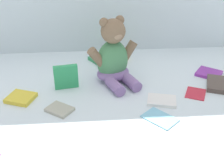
{
  "coord_description": "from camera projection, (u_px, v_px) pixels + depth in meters",
  "views": [
    {
      "loc": [
        -0.07,
        -1.03,
        0.63
      ],
      "look_at": [
        0.01,
        -0.1,
        0.1
      ],
      "focal_mm": 47.51,
      "sensor_mm": 36.0,
      "label": 1
    }
  ],
  "objects": [
    {
      "name": "ground_plane",
      "position": [
        108.0,
        93.0,
        1.21
      ],
      "size": [
        3.2,
        3.2,
        0.0
      ],
      "primitive_type": "plane",
      "color": "silver"
    },
    {
      "name": "teddy_bear",
      "position": [
        114.0,
        58.0,
        1.26
      ],
      "size": [
        0.23,
        0.24,
        0.28
      ],
      "rotation": [
        0.0,
        0.0,
        0.39
      ],
      "color": "#4C8C59",
      "rests_on": "ground_plane"
    },
    {
      "name": "book_case_0",
      "position": [
        196.0,
        93.0,
        1.21
      ],
      "size": [
        0.11,
        0.12,
        0.01
      ],
      "primitive_type": "cube",
      "rotation": [
        0.0,
        0.0,
        2.7
      ],
      "color": "red",
      "rests_on": "ground_plane"
    },
    {
      "name": "book_case_2",
      "position": [
        66.0,
        77.0,
        1.23
      ],
      "size": [
        0.1,
        0.04,
        0.1
      ],
      "primitive_type": "cube",
      "rotation": [
        -0.04,
        0.0,
        0.16
      ],
      "color": "#2E9F5D",
      "rests_on": "ground_plane"
    },
    {
      "name": "book_case_3",
      "position": [
        102.0,
        61.0,
        1.47
      ],
      "size": [
        0.14,
        0.16,
        0.02
      ],
      "primitive_type": "cube",
      "rotation": [
        0.0,
        0.0,
        0.6
      ],
      "color": "#369259",
      "rests_on": "ground_plane"
    },
    {
      "name": "book_case_4",
      "position": [
        160.0,
        118.0,
        1.06
      ],
      "size": [
        0.14,
        0.14,
        0.01
      ],
      "primitive_type": "cube",
      "rotation": [
        0.0,
        0.0,
        0.73
      ],
      "color": "#79BED9",
      "rests_on": "ground_plane"
    },
    {
      "name": "book_case_5",
      "position": [
        219.0,
        84.0,
        1.26
      ],
      "size": [
        0.14,
        0.16,
        0.02
      ],
      "primitive_type": "cube",
      "rotation": [
        0.0,
        0.0,
        2.78
      ],
      "color": "#4F4139",
      "rests_on": "ground_plane"
    },
    {
      "name": "book_case_6",
      "position": [
        209.0,
        73.0,
        1.35
      ],
      "size": [
        0.14,
        0.14,
        0.01
      ],
      "primitive_type": "cube",
      "rotation": [
        0.0,
        0.0,
        4.07
      ],
      "color": "purple",
      "rests_on": "ground_plane"
    },
    {
      "name": "book_case_9",
      "position": [
        121.0,
        59.0,
        1.49
      ],
      "size": [
        0.1,
        0.11,
        0.01
      ],
      "primitive_type": "cube",
      "rotation": [
        0.0,
        0.0,
        2.7
      ],
      "color": "yellow",
      "rests_on": "ground_plane"
    },
    {
      "name": "book_case_10",
      "position": [
        60.0,
        109.0,
        1.1
      ],
      "size": [
        0.12,
        0.11,
        0.01
      ],
      "primitive_type": "cube",
      "rotation": [
        0.0,
        0.0,
        4.07
      ],
      "color": "#A7A48F",
      "rests_on": "ground_plane"
    },
    {
      "name": "book_case_11",
      "position": [
        21.0,
        98.0,
        1.17
      ],
      "size": [
        0.13,
        0.12,
        0.02
      ],
      "primitive_type": "cube",
      "rotation": [
        0.0,
        0.0,
        1.19
      ],
      "color": "yellow",
      "rests_on": "ground_plane"
    },
    {
      "name": "book_case_13",
      "position": [
        162.0,
        100.0,
        1.16
      ],
      "size": [
        0.13,
        0.11,
        0.01
      ],
      "primitive_type": "cube",
      "rotation": [
        0.0,
        0.0,
        4.47
      ],
      "color": "white",
      "rests_on": "ground_plane"
    }
  ]
}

